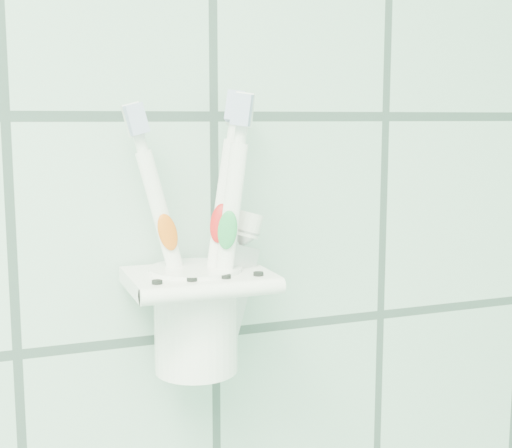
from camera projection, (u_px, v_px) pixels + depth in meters
holder_bracket at (198, 281)px, 0.57m from camera, size 0.11×0.10×0.03m
cup at (196, 314)px, 0.57m from camera, size 0.08×0.08×0.09m
toothbrush_pink at (199, 229)px, 0.57m from camera, size 0.06×0.02×0.21m
toothbrush_blue at (201, 226)px, 0.55m from camera, size 0.06×0.05×0.22m
toothbrush_orange at (213, 229)px, 0.56m from camera, size 0.04×0.03×0.22m
toothpaste_tube at (211, 274)px, 0.57m from camera, size 0.06×0.03×0.13m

